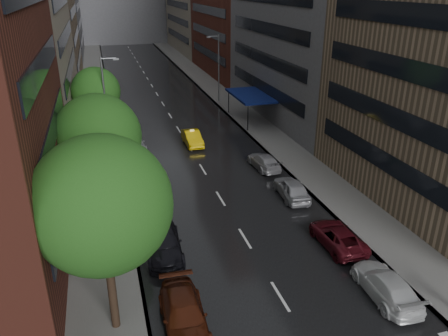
{
  "coord_description": "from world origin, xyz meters",
  "views": [
    {
      "loc": [
        -8.09,
        -13.32,
        15.57
      ],
      "look_at": [
        0.0,
        15.02,
        3.0
      ],
      "focal_mm": 35.0,
      "sensor_mm": 36.0,
      "label": 1
    }
  ],
  "objects": [
    {
      "name": "road",
      "position": [
        0.0,
        50.0,
        0.01
      ],
      "size": [
        14.0,
        140.0,
        0.01
      ],
      "primitive_type": "cube",
      "color": "black",
      "rests_on": "ground"
    },
    {
      "name": "tree_mid",
      "position": [
        -8.6,
        15.02,
        6.22
      ],
      "size": [
        5.7,
        5.7,
        9.09
      ],
      "color": "#382619",
      "rests_on": "ground"
    },
    {
      "name": "parked_cars_right",
      "position": [
        5.4,
        10.83,
        0.71
      ],
      "size": [
        2.28,
        23.19,
        1.56
      ],
      "color": "silver",
      "rests_on": "ground"
    },
    {
      "name": "sidewalk_right",
      "position": [
        9.0,
        50.0,
        0.07
      ],
      "size": [
        4.0,
        140.0,
        0.15
      ],
      "primitive_type": "cube",
      "color": "gray",
      "rests_on": "ground"
    },
    {
      "name": "street_lamp_left",
      "position": [
        -7.72,
        30.0,
        4.89
      ],
      "size": [
        1.74,
        0.22,
        9.0
      ],
      "color": "gray",
      "rests_on": "sidewalk_left"
    },
    {
      "name": "parked_cars_left",
      "position": [
        -5.4,
        16.49,
        0.72
      ],
      "size": [
        2.41,
        34.74,
        1.55
      ],
      "color": "#4E1E0F",
      "rests_on": "ground"
    },
    {
      "name": "tree_far",
      "position": [
        -8.6,
        32.31,
        5.36
      ],
      "size": [
        4.92,
        4.92,
        7.83
      ],
      "color": "#382619",
      "rests_on": "ground"
    },
    {
      "name": "taxi",
      "position": [
        0.48,
        28.65,
        0.74
      ],
      "size": [
        1.6,
        4.48,
        1.47
      ],
      "primitive_type": "imported",
      "rotation": [
        0.0,
        0.0,
        0.01
      ],
      "color": "yellow",
      "rests_on": "ground"
    },
    {
      "name": "awning",
      "position": [
        8.98,
        35.0,
        3.13
      ],
      "size": [
        4.0,
        8.0,
        3.12
      ],
      "color": "navy",
      "rests_on": "sidewalk_right"
    },
    {
      "name": "sidewalk_left",
      "position": [
        -9.0,
        50.0,
        0.07
      ],
      "size": [
        4.0,
        140.0,
        0.15
      ],
      "primitive_type": "cube",
      "color": "gray",
      "rests_on": "ground"
    },
    {
      "name": "tree_near",
      "position": [
        -8.6,
        4.07,
        6.76
      ],
      "size": [
        6.2,
        6.2,
        9.87
      ],
      "color": "#382619",
      "rests_on": "ground"
    },
    {
      "name": "street_lamp_right",
      "position": [
        7.72,
        45.0,
        4.89
      ],
      "size": [
        1.74,
        0.22,
        9.0
      ],
      "color": "gray",
      "rests_on": "sidewalk_right"
    }
  ]
}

